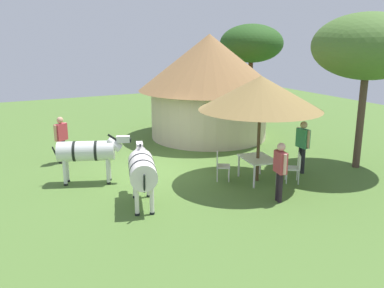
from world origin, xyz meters
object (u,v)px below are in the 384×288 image
zebra_by_umbrella (88,152)px  thatched_hut (209,82)px  shade_umbrella (261,93)px  zebra_nearest_camera (142,169)px  acacia_tree_far_lawn (251,44)px  patio_dining_table (258,161)px  standing_watcher (61,136)px  acacia_tree_behind_hut (368,47)px  patio_chair_near_hut (295,166)px  guest_beside_umbrella (280,167)px  guest_behind_table (303,142)px  patio_chair_west_end (220,164)px

zebra_by_umbrella → thatched_hut: bearing=141.1°
shade_umbrella → zebra_by_umbrella: size_ratio=1.65×
zebra_nearest_camera → acacia_tree_far_lawn: bearing=59.6°
patio_dining_table → zebra_nearest_camera: size_ratio=0.61×
patio_dining_table → standing_watcher: (-4.66, -5.06, 0.35)m
zebra_by_umbrella → acacia_tree_behind_hut: acacia_tree_behind_hut is taller
shade_umbrella → zebra_by_umbrella: bearing=-114.8°
patio_dining_table → zebra_by_umbrella: (-2.18, -4.71, 0.35)m
patio_chair_near_hut → guest_beside_umbrella: guest_beside_umbrella is taller
shade_umbrella → acacia_tree_far_lawn: (-8.36, 5.42, 1.20)m
acacia_tree_far_lawn → thatched_hut: bearing=-56.5°
shade_umbrella → acacia_tree_far_lawn: 10.03m
thatched_hut → shade_umbrella: size_ratio=1.65×
guest_beside_umbrella → guest_behind_table: (-1.64, 2.21, 0.04)m
shade_umbrella → acacia_tree_behind_hut: 4.09m
patio_dining_table → zebra_nearest_camera: 3.87m
acacia_tree_behind_hut → shade_umbrella: bearing=-95.9°
patio_chair_near_hut → zebra_nearest_camera: size_ratio=0.41×
acacia_tree_far_lawn → zebra_by_umbrella: bearing=-58.6°
guest_beside_umbrella → acacia_tree_behind_hut: size_ratio=0.32×
standing_watcher → zebra_by_umbrella: standing_watcher is taller
patio_dining_table → guest_beside_umbrella: size_ratio=0.81×
guest_beside_umbrella → zebra_nearest_camera: 3.70m
patio_chair_west_end → acacia_tree_far_lawn: acacia_tree_far_lawn is taller
shade_umbrella → guest_beside_umbrella: (1.64, -0.45, -1.76)m
patio_chair_near_hut → zebra_nearest_camera: bearing=118.6°
patio_dining_table → patio_chair_near_hut: size_ratio=1.50×
acacia_tree_behind_hut → zebra_nearest_camera: bearing=-91.6°
patio_dining_table → zebra_by_umbrella: size_ratio=0.60×
patio_chair_west_end → guest_beside_umbrella: 2.33m
shade_umbrella → acacia_tree_far_lawn: acacia_tree_far_lawn is taller
standing_watcher → acacia_tree_far_lawn: acacia_tree_far_lawn is taller
thatched_hut → shade_umbrella: (5.75, -1.46, 0.31)m
zebra_by_umbrella → patio_dining_table: bearing=86.2°
shade_umbrella → guest_behind_table: bearing=89.9°
zebra_nearest_camera → acacia_tree_behind_hut: (0.21, 7.71, 3.04)m
patio_chair_west_end → shade_umbrella: bearing=90.0°
zebra_by_umbrella → acacia_tree_far_lawn: (-6.18, 10.13, 2.95)m
patio_chair_near_hut → guest_behind_table: guest_behind_table is taller
thatched_hut → guest_beside_umbrella: (7.38, -1.91, -1.44)m
guest_beside_umbrella → acacia_tree_behind_hut: acacia_tree_behind_hut is taller
thatched_hut → zebra_nearest_camera: bearing=-41.8°
patio_dining_table → zebra_by_umbrella: 5.20m
guest_beside_umbrella → standing_watcher: standing_watcher is taller
guest_beside_umbrella → guest_behind_table: bearing=138.2°
shade_umbrella → standing_watcher: (-4.66, -5.06, -1.75)m
guest_behind_table → guest_beside_umbrella: bearing=-51.4°
patio_chair_near_hut → acacia_tree_behind_hut: (-0.24, 2.91, 3.53)m
zebra_by_umbrella → acacia_tree_behind_hut: size_ratio=0.44×
patio_chair_west_end → acacia_tree_behind_hut: acacia_tree_behind_hut is taller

